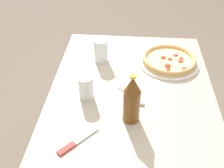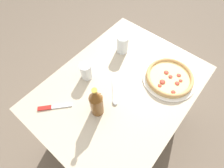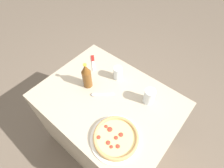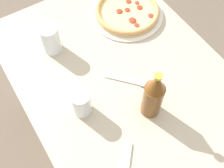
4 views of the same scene
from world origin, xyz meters
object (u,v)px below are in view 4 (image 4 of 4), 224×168
object	(u,v)px
glass_water	(51,40)
spoon	(133,81)
glass_cola	(82,104)
beer_bottle	(154,95)
pizza_veggie	(127,12)

from	to	relation	value
glass_water	spoon	world-z (taller)	glass_water
glass_cola	beer_bottle	xyz separation A→B (m)	(-0.13, -0.21, 0.06)
glass_cola	spoon	bearing A→B (deg)	-89.49
pizza_veggie	glass_cola	xyz separation A→B (m)	(-0.31, 0.40, 0.03)
glass_water	beer_bottle	xyz separation A→B (m)	(-0.44, -0.17, 0.05)
glass_water	beer_bottle	bearing A→B (deg)	-158.44
glass_water	beer_bottle	distance (m)	0.48
glass_water	beer_bottle	size ratio (longest dim) A/B	0.54
pizza_veggie	glass_water	distance (m)	0.37
glass_cola	glass_water	world-z (taller)	glass_water
beer_bottle	pizza_veggie	bearing A→B (deg)	-23.80
pizza_veggie	glass_water	size ratio (longest dim) A/B	2.64
glass_cola	glass_water	bearing A→B (deg)	-6.20
glass_water	beer_bottle	world-z (taller)	beer_bottle
beer_bottle	glass_water	bearing A→B (deg)	21.56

